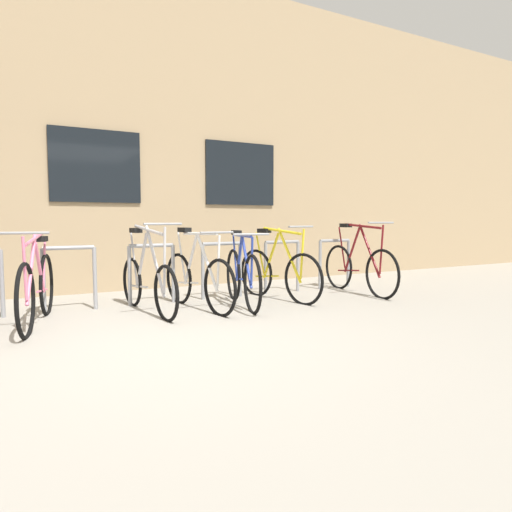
{
  "coord_description": "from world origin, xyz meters",
  "views": [
    {
      "loc": [
        -1.1,
        -3.87,
        1.1
      ],
      "look_at": [
        1.85,
        1.6,
        0.6
      ],
      "focal_mm": 31.42,
      "sensor_mm": 36.0,
      "label": 1
    }
  ],
  "objects_px": {
    "bicycle_silver": "(147,281)",
    "bicycle_blue": "(242,276)",
    "bicycle_white": "(198,278)",
    "bicycle_yellow": "(278,272)",
    "bicycle_pink": "(37,288)",
    "bicycle_maroon": "(359,267)"
  },
  "relations": [
    {
      "from": "bicycle_maroon",
      "to": "bicycle_white",
      "type": "relative_size",
      "value": 1.05
    },
    {
      "from": "bicycle_pink",
      "to": "bicycle_maroon",
      "type": "distance_m",
      "value": 4.38
    },
    {
      "from": "bicycle_silver",
      "to": "bicycle_white",
      "type": "xyz_separation_m",
      "value": [
        0.61,
        -0.08,
        0.01
      ]
    },
    {
      "from": "bicycle_silver",
      "to": "bicycle_maroon",
      "type": "bearing_deg",
      "value": -1.63
    },
    {
      "from": "bicycle_silver",
      "to": "bicycle_yellow",
      "type": "relative_size",
      "value": 1.06
    },
    {
      "from": "bicycle_maroon",
      "to": "bicycle_yellow",
      "type": "bearing_deg",
      "value": 176.32
    },
    {
      "from": "bicycle_silver",
      "to": "bicycle_blue",
      "type": "height_order",
      "value": "bicycle_silver"
    },
    {
      "from": "bicycle_silver",
      "to": "bicycle_blue",
      "type": "relative_size",
      "value": 1.04
    },
    {
      "from": "bicycle_blue",
      "to": "bicycle_yellow",
      "type": "relative_size",
      "value": 1.02
    },
    {
      "from": "bicycle_silver",
      "to": "bicycle_yellow",
      "type": "distance_m",
      "value": 1.82
    },
    {
      "from": "bicycle_blue",
      "to": "bicycle_yellow",
      "type": "xyz_separation_m",
      "value": [
        0.64,
        0.16,
        -0.0
      ]
    },
    {
      "from": "bicycle_silver",
      "to": "bicycle_maroon",
      "type": "xyz_separation_m",
      "value": [
        3.19,
        -0.09,
        0.02
      ]
    },
    {
      "from": "bicycle_yellow",
      "to": "bicycle_blue",
      "type": "bearing_deg",
      "value": -166.31
    },
    {
      "from": "bicycle_silver",
      "to": "bicycle_white",
      "type": "relative_size",
      "value": 1.02
    },
    {
      "from": "bicycle_silver",
      "to": "bicycle_yellow",
      "type": "bearing_deg",
      "value": -0.1
    },
    {
      "from": "bicycle_pink",
      "to": "bicycle_white",
      "type": "bearing_deg",
      "value": -0.04
    },
    {
      "from": "bicycle_silver",
      "to": "bicycle_pink",
      "type": "bearing_deg",
      "value": -176.37
    },
    {
      "from": "bicycle_pink",
      "to": "bicycle_yellow",
      "type": "xyz_separation_m",
      "value": [
        3.01,
        0.07,
        -0.01
      ]
    },
    {
      "from": "bicycle_silver",
      "to": "bicycle_white",
      "type": "distance_m",
      "value": 0.61
    },
    {
      "from": "bicycle_pink",
      "to": "bicycle_maroon",
      "type": "height_order",
      "value": "bicycle_maroon"
    },
    {
      "from": "bicycle_blue",
      "to": "bicycle_yellow",
      "type": "distance_m",
      "value": 0.66
    },
    {
      "from": "bicycle_white",
      "to": "bicycle_pink",
      "type": "bearing_deg",
      "value": 179.96
    }
  ]
}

